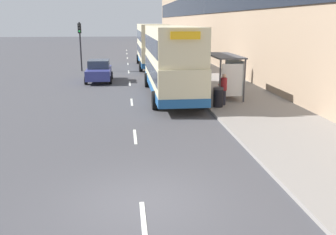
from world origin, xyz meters
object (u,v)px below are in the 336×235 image
(bus_shelter, at_px, (228,68))
(car_0, at_px, (99,71))
(pedestrian_at_shelter, at_px, (232,76))
(traffic_light_far_kerb, at_px, (80,38))
(double_decker_bus_near, at_px, (171,60))
(pedestrian_1, at_px, (239,71))
(pedestrian_2, at_px, (224,89))
(double_decker_bus_ahead, at_px, (152,45))
(litter_bin, at_px, (218,97))

(bus_shelter, bearing_deg, car_0, 136.55)
(pedestrian_at_shelter, relative_size, traffic_light_far_kerb, 0.38)
(double_decker_bus_near, bearing_deg, traffic_light_far_kerb, 117.46)
(double_decker_bus_near, bearing_deg, pedestrian_at_shelter, 17.20)
(pedestrian_1, distance_m, traffic_light_far_kerb, 15.67)
(pedestrian_2, relative_size, traffic_light_far_kerb, 0.38)
(double_decker_bus_ahead, xyz_separation_m, pedestrian_2, (2.54, -18.81, -1.27))
(bus_shelter, relative_size, pedestrian_at_shelter, 2.44)
(double_decker_bus_near, relative_size, pedestrian_2, 6.45)
(double_decker_bus_ahead, xyz_separation_m, car_0, (-4.76, -8.87, -1.45))
(litter_bin, distance_m, traffic_light_far_kerb, 19.35)
(pedestrian_1, bearing_deg, traffic_light_far_kerb, 143.22)
(pedestrian_at_shelter, bearing_deg, bus_shelter, -112.69)
(traffic_light_far_kerb, bearing_deg, pedestrian_2, -60.47)
(litter_bin, bearing_deg, pedestrian_at_shelter, 66.52)
(double_decker_bus_near, height_order, litter_bin, double_decker_bus_near)
(bus_shelter, bearing_deg, pedestrian_2, -109.84)
(litter_bin, bearing_deg, double_decker_bus_ahead, 96.32)
(double_decker_bus_ahead, relative_size, traffic_light_far_kerb, 2.40)
(pedestrian_at_shelter, relative_size, pedestrian_1, 0.98)
(car_0, bearing_deg, double_decker_bus_ahead, -118.25)
(car_0, bearing_deg, litter_bin, 123.52)
(pedestrian_at_shelter, height_order, pedestrian_2, pedestrian_at_shelter)
(double_decker_bus_near, distance_m, pedestrian_at_shelter, 4.66)
(double_decker_bus_near, relative_size, car_0, 2.62)
(pedestrian_1, distance_m, pedestrian_2, 7.85)
(double_decker_bus_ahead, relative_size, car_0, 2.56)
(pedestrian_1, relative_size, pedestrian_2, 1.03)
(pedestrian_at_shelter, height_order, litter_bin, pedestrian_at_shelter)
(car_0, distance_m, litter_bin, 12.50)
(traffic_light_far_kerb, bearing_deg, car_0, -72.69)
(pedestrian_2, bearing_deg, car_0, 126.31)
(traffic_light_far_kerb, bearing_deg, pedestrian_at_shelter, -46.85)
(pedestrian_2, bearing_deg, pedestrian_1, 66.82)
(car_0, relative_size, pedestrian_1, 2.39)
(bus_shelter, xyz_separation_m, pedestrian_at_shelter, (0.99, 2.36, -0.86))
(pedestrian_at_shelter, xyz_separation_m, litter_bin, (-2.21, -5.09, -0.35))
(bus_shelter, relative_size, litter_bin, 4.00)
(double_decker_bus_near, xyz_separation_m, pedestrian_at_shelter, (4.29, 1.33, -1.27))
(double_decker_bus_near, relative_size, pedestrian_at_shelter, 6.40)
(double_decker_bus_near, relative_size, pedestrian_1, 6.26)
(bus_shelter, distance_m, double_decker_bus_ahead, 16.90)
(pedestrian_1, xyz_separation_m, pedestrian_2, (-3.09, -7.22, -0.03))
(double_decker_bus_near, relative_size, traffic_light_far_kerb, 2.45)
(pedestrian_1, bearing_deg, pedestrian_at_shelter, -116.38)
(litter_bin, bearing_deg, double_decker_bus_near, 118.89)
(pedestrian_2, bearing_deg, double_decker_bus_ahead, 97.70)
(traffic_light_far_kerb, bearing_deg, pedestrian_1, -36.78)
(double_decker_bus_ahead, bearing_deg, pedestrian_at_shelter, -72.98)
(bus_shelter, height_order, litter_bin, bus_shelter)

